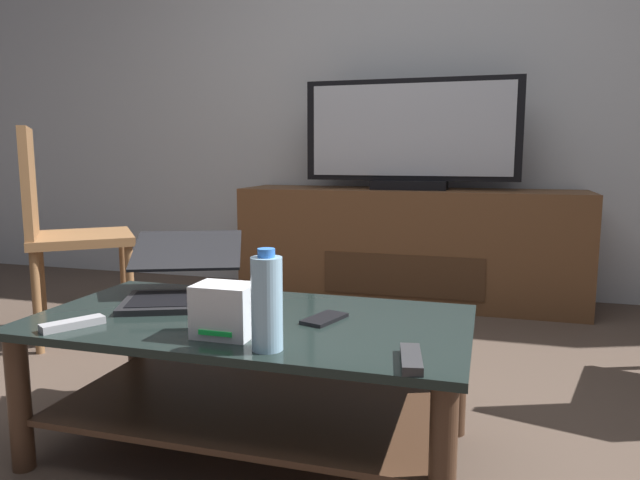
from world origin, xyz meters
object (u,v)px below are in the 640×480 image
Objects in this scene: side_chair at (60,223)px; router_box at (224,310)px; soundbar_remote at (411,359)px; television at (410,137)px; coffee_table at (251,359)px; tv_remote at (73,324)px; water_bottle_near at (267,302)px; cell_phone at (324,319)px; media_cabinet at (408,246)px; laptop at (185,279)px.

side_chair is 6.57× the size of router_box.
side_chair reaches higher than soundbar_remote.
coffee_table is at bearing -95.95° from television.
side_chair is at bearing 144.36° from router_box.
router_box reaches higher than tv_remote.
water_bottle_near is (0.15, -0.24, 0.23)m from coffee_table.
coffee_table is at bearing -153.45° from cell_phone.
media_cabinet is 8.09× the size of water_bottle_near.
water_bottle_near is at bearing -25.03° from router_box.
router_box is (-0.19, -2.01, -0.48)m from television.
soundbar_remote is (0.76, -0.38, -0.05)m from laptop.
media_cabinet is 12.08× the size of soundbar_remote.
water_bottle_near is at bearing -84.81° from cell_phone.
cell_phone is at bearing -12.77° from laptop.
television is 2.12m from water_bottle_near.
water_bottle_near is at bearing -91.27° from television.
water_bottle_near reaches higher than laptop.
soundbar_remote is (0.33, 0.00, -0.10)m from water_bottle_near.
side_chair is 6.01× the size of soundbar_remote.
tv_remote is (-0.60, -2.08, 0.08)m from media_cabinet.
coffee_table is 0.55m from soundbar_remote.
media_cabinet is at bearing 105.61° from tv_remote.
water_bottle_near is 0.56m from tv_remote.
television is at bearing 84.05° from coffee_table.
side_chair is 1.61m from cell_phone.
soundbar_remote is (0.47, -0.06, -0.06)m from router_box.
cell_phone is at bearing -25.49° from side_chair.
side_chair is at bearing -141.37° from media_cabinet.
media_cabinet is 1.84m from side_chair.
laptop is 3.27× the size of soundbar_remote.
media_cabinet is (0.19, 1.86, 0.05)m from coffee_table.
media_cabinet is at bearing 108.78° from cell_phone.
cell_phone is (0.49, -0.11, -0.06)m from laptop.
water_bottle_near is 1.49× the size of tv_remote.
tv_remote is at bearing 178.23° from water_bottle_near.
soundbar_remote is at bearing -29.04° from side_chair.
side_chair is 1.68m from water_bottle_near.
router_box is 0.48m from soundbar_remote.
side_chair is at bearing 163.10° from tv_remote.
media_cabinet reaches higher than soundbar_remote.
soundbar_remote is (0.89, -0.01, 0.00)m from tv_remote.
water_bottle_near reaches higher than cell_phone.
television is at bearing 105.45° from tv_remote.
tv_remote is at bearing -106.12° from media_cabinet.
soundbar_remote is at bearing -82.17° from media_cabinet.
coffee_table is 8.25× the size of router_box.
cell_phone is at bearing 125.77° from soundbar_remote.
coffee_table is at bearing 121.57° from water_bottle_near.
water_bottle_near is (0.43, -0.38, 0.05)m from laptop.
router_box is at bearing -116.69° from cell_phone.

